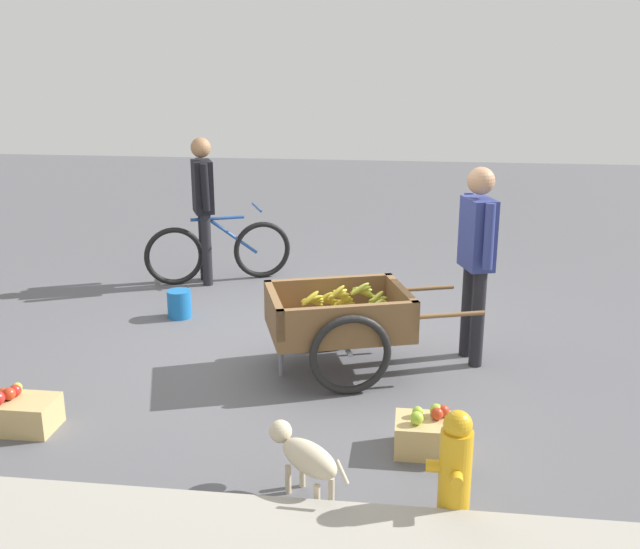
# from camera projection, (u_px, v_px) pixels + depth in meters

# --- Properties ---
(ground_plane) EXTENTS (24.00, 24.00, 0.00)m
(ground_plane) POSITION_uv_depth(u_px,v_px,m) (309.00, 351.00, 6.51)
(ground_plane) COLOR #56565B
(fruit_cart) EXTENTS (1.80, 1.23, 0.72)m
(fruit_cart) POSITION_uv_depth(u_px,v_px,m) (340.00, 320.00, 5.98)
(fruit_cart) COLOR brown
(fruit_cart) RESTS_ON ground
(vendor_person) EXTENTS (0.30, 0.55, 1.64)m
(vendor_person) POSITION_uv_depth(u_px,v_px,m) (477.00, 248.00, 6.03)
(vendor_person) COLOR black
(vendor_person) RESTS_ON ground
(bicycle) EXTENTS (1.55, 0.75, 0.85)m
(bicycle) POSITION_uv_depth(u_px,v_px,m) (219.00, 251.00, 8.40)
(bicycle) COLOR black
(bicycle) RESTS_ON ground
(cyclist_person) EXTENTS (0.32, 0.51, 1.63)m
(cyclist_person) POSITION_uv_depth(u_px,v_px,m) (203.00, 197.00, 8.18)
(cyclist_person) COLOR black
(cyclist_person) RESTS_ON ground
(dog) EXTENTS (0.53, 0.49, 0.40)m
(dog) POSITION_uv_depth(u_px,v_px,m) (305.00, 455.00, 4.30)
(dog) COLOR beige
(dog) RESTS_ON ground
(fire_hydrant) EXTENTS (0.25, 0.25, 0.67)m
(fire_hydrant) POSITION_uv_depth(u_px,v_px,m) (455.00, 467.00, 4.06)
(fire_hydrant) COLOR gold
(fire_hydrant) RESTS_ON ground
(plastic_bucket) EXTENTS (0.23, 0.23, 0.27)m
(plastic_bucket) POSITION_uv_depth(u_px,v_px,m) (179.00, 304.00, 7.30)
(plastic_bucket) COLOR #1966B2
(plastic_bucket) RESTS_ON ground
(apple_crate) EXTENTS (0.44, 0.32, 0.31)m
(apple_crate) POSITION_uv_depth(u_px,v_px,m) (429.00, 434.00, 4.84)
(apple_crate) COLOR tan
(apple_crate) RESTS_ON ground
(mixed_fruit_crate) EXTENTS (0.44, 0.32, 0.32)m
(mixed_fruit_crate) POSITION_uv_depth(u_px,v_px,m) (21.00, 412.00, 5.12)
(mixed_fruit_crate) COLOR tan
(mixed_fruit_crate) RESTS_ON ground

